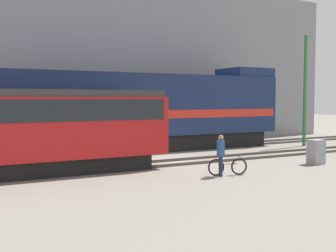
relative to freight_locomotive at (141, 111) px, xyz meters
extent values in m
plane|color=slate|center=(-0.73, -3.58, -2.46)|extent=(120.00, 120.00, 0.00)
cube|color=#47423D|center=(-0.73, -6.00, -2.39)|extent=(60.00, 0.07, 0.14)
cube|color=#47423D|center=(-0.73, -4.57, -2.39)|extent=(60.00, 0.07, 0.14)
cube|color=#47423D|center=(-0.73, -0.72, -2.39)|extent=(60.00, 0.07, 0.14)
cube|color=#47423D|center=(-0.73, 0.72, -2.39)|extent=(60.00, 0.07, 0.14)
cube|color=gray|center=(-0.73, 6.94, 3.42)|extent=(39.62, 6.00, 11.76)
cube|color=black|center=(-0.14, 0.00, -1.96)|extent=(17.52, 2.55, 1.00)
cube|color=navy|center=(-0.14, 0.00, 0.38)|extent=(19.04, 3.00, 3.68)
cube|color=red|center=(-0.14, 0.00, -0.17)|extent=(18.66, 3.04, 0.50)
cube|color=navy|center=(7.88, 0.00, 2.52)|extent=(3.00, 2.85, 0.60)
cube|color=black|center=(-7.74, -5.28, -2.11)|extent=(10.67, 2.00, 0.70)
cube|color=red|center=(-7.74, -5.28, -0.47)|extent=(12.12, 2.50, 2.57)
cube|color=#1E2328|center=(-7.74, -5.28, 0.26)|extent=(11.64, 2.54, 0.90)
cube|color=#333333|center=(-7.74, -5.28, 0.96)|extent=(11.88, 2.38, 0.30)
torus|color=black|center=(0.20, -9.28, -2.10)|extent=(0.71, 0.26, 0.71)
torus|color=black|center=(-0.78, -9.01, -2.10)|extent=(0.71, 0.26, 0.71)
cylinder|color=#B21E1E|center=(-0.29, -9.14, -1.98)|extent=(0.84, 0.27, 0.04)
cylinder|color=#B21E1E|center=(-0.63, -9.05, -1.94)|extent=(0.03, 0.03, 0.32)
cylinder|color=#262626|center=(0.20, -9.28, -1.70)|extent=(0.14, 0.43, 0.02)
cylinder|color=#232D4C|center=(-0.66, -9.11, -2.04)|extent=(0.11, 0.11, 0.84)
cylinder|color=#232D4C|center=(-0.70, -9.26, -2.04)|extent=(0.11, 0.11, 0.84)
cube|color=#264C8C|center=(-0.68, -9.18, -1.30)|extent=(0.31, 0.41, 0.65)
sphere|color=#8C664C|center=(-0.68, -9.18, -0.86)|extent=(0.23, 0.23, 0.23)
cylinder|color=#2D7238|center=(10.93, -2.64, 1.26)|extent=(0.22, 0.22, 7.44)
cube|color=gray|center=(5.36, -8.71, -1.86)|extent=(0.70, 0.60, 1.20)
camera|label=1|loc=(-10.77, -23.22, 0.72)|focal=45.00mm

